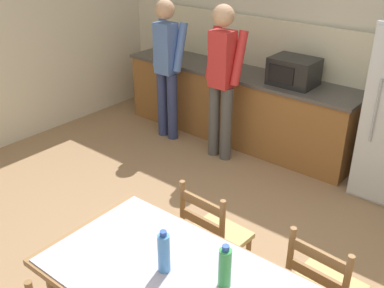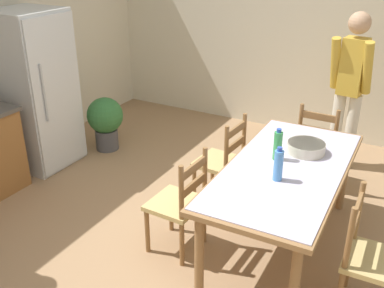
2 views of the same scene
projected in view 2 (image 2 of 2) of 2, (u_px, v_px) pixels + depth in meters
ground_plane at (163, 260)px, 3.71m from camera, size 8.32×8.32×0.00m
wall_right at (297, 21)px, 5.69m from camera, size 0.12×5.20×2.90m
refrigerator at (35, 91)px, 4.98m from camera, size 0.70×0.73×1.75m
dining_table at (285, 176)px, 3.60m from camera, size 1.91×0.93×0.77m
bottle_near_centre at (278, 165)px, 3.33m from camera, size 0.07×0.07×0.27m
bottle_off_centre at (278, 145)px, 3.64m from camera, size 0.07×0.07×0.27m
serving_bowl at (306, 147)px, 3.79m from camera, size 0.32×0.32×0.09m
chair_head_end at (318, 145)px, 4.70m from camera, size 0.41×0.43×0.91m
chair_side_near_left at (369, 258)px, 3.05m from camera, size 0.43×0.41×0.91m
chair_side_far_left at (180, 204)px, 3.67m from camera, size 0.43×0.42×0.91m
chair_side_far_right at (222, 162)px, 4.36m from camera, size 0.44×0.42×0.91m
person_by_table at (350, 84)px, 4.85m from camera, size 0.33×0.46×1.74m
potted_plant at (105, 120)px, 5.50m from camera, size 0.44×0.44×0.67m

